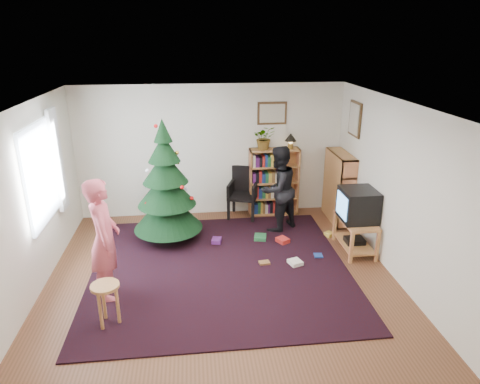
{
  "coord_description": "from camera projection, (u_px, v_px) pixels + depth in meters",
  "views": [
    {
      "loc": [
        -0.35,
        -5.35,
        3.34
      ],
      "look_at": [
        0.34,
        0.64,
        1.1
      ],
      "focal_mm": 32.0,
      "sensor_mm": 36.0,
      "label": 1
    }
  ],
  "objects": [
    {
      "name": "bookshelf_right",
      "position": [
        339.0,
        186.0,
        7.97
      ],
      "size": [
        0.3,
        0.95,
        1.3
      ],
      "rotation": [
        0.0,
        0.0,
        1.57
      ],
      "color": "#C57246",
      "rests_on": "floor"
    },
    {
      "name": "curtain",
      "position": [
        58.0,
        160.0,
        6.61
      ],
      "size": [
        0.06,
        0.35,
        1.6
      ],
      "primitive_type": "cube",
      "color": "silver",
      "rests_on": "wall_left"
    },
    {
      "name": "stool",
      "position": [
        106.0,
        294.0,
        5.08
      ],
      "size": [
        0.34,
        0.34,
        0.56
      ],
      "color": "#C57246",
      "rests_on": "floor"
    },
    {
      "name": "wall_front",
      "position": [
        243.0,
        312.0,
        3.42
      ],
      "size": [
        5.0,
        0.02,
        2.5
      ],
      "primitive_type": "cube",
      "color": "silver",
      "rests_on": "floor"
    },
    {
      "name": "armchair",
      "position": [
        242.0,
        190.0,
        8.21
      ],
      "size": [
        0.66,
        0.67,
        0.96
      ],
      "rotation": [
        0.0,
        0.0,
        -0.32
      ],
      "color": "black",
      "rests_on": "rug"
    },
    {
      "name": "table_lamp",
      "position": [
        291.0,
        138.0,
        8.0
      ],
      "size": [
        0.22,
        0.22,
        0.3
      ],
      "color": "#A57F33",
      "rests_on": "bookshelf_back"
    },
    {
      "name": "bookshelf_back",
      "position": [
        274.0,
        181.0,
        8.26
      ],
      "size": [
        0.95,
        0.3,
        1.3
      ],
      "color": "#C57246",
      "rests_on": "floor"
    },
    {
      "name": "picture_right",
      "position": [
        355.0,
        119.0,
        7.4
      ],
      "size": [
        0.03,
        0.5,
        0.6
      ],
      "color": "#4C3319",
      "rests_on": "wall_right"
    },
    {
      "name": "potted_plant",
      "position": [
        264.0,
        138.0,
        7.94
      ],
      "size": [
        0.41,
        0.36,
        0.45
      ],
      "primitive_type": "imported",
      "rotation": [
        0.0,
        0.0,
        -0.03
      ],
      "color": "gray",
      "rests_on": "bookshelf_back"
    },
    {
      "name": "crt_tv",
      "position": [
        358.0,
        205.0,
        6.74
      ],
      "size": [
        0.54,
        0.58,
        0.5
      ],
      "color": "black",
      "rests_on": "tv_stand"
    },
    {
      "name": "person_by_chair",
      "position": [
        278.0,
        189.0,
        7.51
      ],
      "size": [
        0.95,
        0.9,
        1.55
      ],
      "primitive_type": "imported",
      "rotation": [
        0.0,
        0.0,
        3.73
      ],
      "color": "black",
      "rests_on": "rug"
    },
    {
      "name": "wall_right",
      "position": [
        397.0,
        192.0,
        6.02
      ],
      "size": [
        0.02,
        5.0,
        2.5
      ],
      "primitive_type": "cube",
      "color": "silver",
      "rests_on": "floor"
    },
    {
      "name": "wall_left",
      "position": [
        26.0,
        207.0,
        5.48
      ],
      "size": [
        0.02,
        5.0,
        2.5
      ],
      "primitive_type": "cube",
      "color": "silver",
      "rests_on": "floor"
    },
    {
      "name": "ceiling",
      "position": [
        219.0,
        105.0,
        5.31
      ],
      "size": [
        5.0,
        5.0,
        0.0
      ],
      "primitive_type": "plane",
      "rotation": [
        3.14,
        0.0,
        0.0
      ],
      "color": "white",
      "rests_on": "wall_back"
    },
    {
      "name": "picture_back",
      "position": [
        272.0,
        113.0,
        7.93
      ],
      "size": [
        0.55,
        0.03,
        0.42
      ],
      "color": "#4C3319",
      "rests_on": "wall_back"
    },
    {
      "name": "person_standing",
      "position": [
        104.0,
        240.0,
        5.54
      ],
      "size": [
        0.5,
        0.67,
        1.67
      ],
      "primitive_type": "imported",
      "rotation": [
        0.0,
        0.0,
        1.75
      ],
      "color": "#CD5261",
      "rests_on": "rug"
    },
    {
      "name": "rug",
      "position": [
        220.0,
        268.0,
        6.46
      ],
      "size": [
        3.8,
        3.6,
        0.02
      ],
      "primitive_type": "cube",
      "color": "black",
      "rests_on": "floor"
    },
    {
      "name": "tv_stand",
      "position": [
        355.0,
        232.0,
        6.91
      ],
      "size": [
        0.48,
        0.86,
        0.55
      ],
      "color": "#C57246",
      "rests_on": "floor"
    },
    {
      "name": "window_pane",
      "position": [
        40.0,
        174.0,
        5.96
      ],
      "size": [
        0.04,
        1.2,
        1.4
      ],
      "primitive_type": "cube",
      "color": "silver",
      "rests_on": "wall_left"
    },
    {
      "name": "floor_clutter",
      "position": [
        281.0,
        247.0,
        7.03
      ],
      "size": [
        2.18,
        1.11,
        0.08
      ],
      "color": "#A51E19",
      "rests_on": "rug"
    },
    {
      "name": "wall_back",
      "position": [
        211.0,
        151.0,
        8.08
      ],
      "size": [
        5.0,
        0.02,
        2.5
      ],
      "primitive_type": "cube",
      "color": "silver",
      "rests_on": "floor"
    },
    {
      "name": "christmas_tree",
      "position": [
        166.0,
        192.0,
        7.08
      ],
      "size": [
        1.16,
        1.16,
        2.1
      ],
      "rotation": [
        0.0,
        0.0,
        0.11
      ],
      "color": "#3F2816",
      "rests_on": "rug"
    },
    {
      "name": "floor",
      "position": [
        222.0,
        279.0,
        6.18
      ],
      "size": [
        5.0,
        5.0,
        0.0
      ],
      "primitive_type": "plane",
      "color": "brown",
      "rests_on": "ground"
    }
  ]
}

